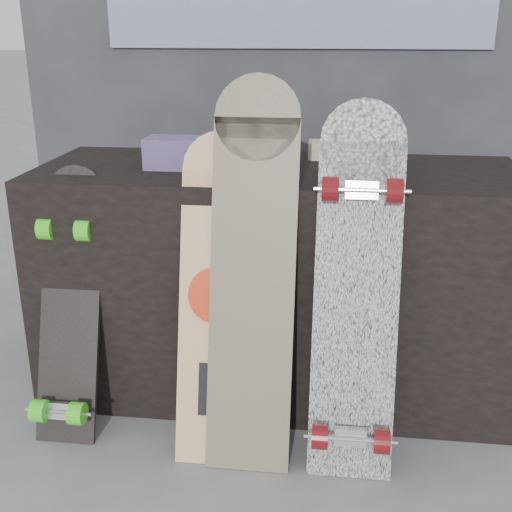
# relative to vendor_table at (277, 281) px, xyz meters

# --- Properties ---
(ground) EXTENTS (60.00, 60.00, 0.00)m
(ground) POSITION_rel_vendor_table_xyz_m (0.00, -0.50, -0.40)
(ground) COLOR slate
(ground) RESTS_ON ground
(vendor_table) EXTENTS (1.60, 0.60, 0.80)m
(vendor_table) POSITION_rel_vendor_table_xyz_m (0.00, 0.00, 0.00)
(vendor_table) COLOR black
(vendor_table) RESTS_ON ground
(booth) EXTENTS (2.40, 0.22, 2.20)m
(booth) POSITION_rel_vendor_table_xyz_m (0.00, 0.85, 0.70)
(booth) COLOR #2F2E33
(booth) RESTS_ON ground
(merch_box_purple) EXTENTS (0.18, 0.12, 0.10)m
(merch_box_purple) POSITION_rel_vendor_table_xyz_m (-0.34, -0.04, 0.45)
(merch_box_purple) COLOR #49346B
(merch_box_purple) RESTS_ON vendor_table
(merch_box_small) EXTENTS (0.14, 0.14, 0.12)m
(merch_box_small) POSITION_rel_vendor_table_xyz_m (0.26, 0.04, 0.46)
(merch_box_small) COLOR #49346B
(merch_box_small) RESTS_ON vendor_table
(merch_box_flat) EXTENTS (0.22, 0.10, 0.06)m
(merch_box_flat) POSITION_rel_vendor_table_xyz_m (0.20, 0.18, 0.43)
(merch_box_flat) COLOR #D1B78C
(merch_box_flat) RESTS_ON vendor_table
(longboard_geisha) EXTENTS (0.22, 0.28, 0.96)m
(longboard_geisha) POSITION_rel_vendor_table_xyz_m (-0.15, -0.36, 0.11)
(longboard_geisha) COLOR beige
(longboard_geisha) RESTS_ON ground
(longboard_celtic) EXTENTS (0.25, 0.31, 1.12)m
(longboard_celtic) POSITION_rel_vendor_table_xyz_m (-0.04, -0.36, 0.20)
(longboard_celtic) COLOR tan
(longboard_celtic) RESTS_ON ground
(longboard_cascadia) EXTENTS (0.24, 0.35, 1.06)m
(longboard_cascadia) POSITION_rel_vendor_table_xyz_m (0.26, -0.38, 0.15)
(longboard_cascadia) COLOR white
(longboard_cascadia) RESTS_ON ground
(skateboard_dark) EXTENTS (0.19, 0.36, 0.83)m
(skateboard_dark) POSITION_rel_vendor_table_xyz_m (-0.63, -0.32, 0.03)
(skateboard_dark) COLOR black
(skateboard_dark) RESTS_ON ground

